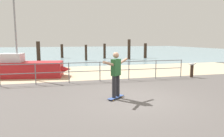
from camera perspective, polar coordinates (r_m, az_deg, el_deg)
ground_plane at (r=6.84m, az=8.86°, el=-10.77°), size 24.00×10.00×0.04m
beach_strip at (r=14.34m, az=-3.82°, el=-0.89°), size 24.00×6.00×0.04m
sea_surface at (r=42.08m, az=-10.88°, el=4.73°), size 72.00×50.00×0.04m
railing_fence at (r=10.72m, az=-7.47°, el=-0.13°), size 11.13×0.05×1.05m
sailboat at (r=13.10m, az=-22.40°, el=-0.00°), size 5.06×2.06×4.69m
skateboard at (r=7.77m, az=1.05°, el=-7.86°), size 0.75×0.66×0.08m
skateboarder at (r=7.57m, az=1.07°, el=-0.92°), size 1.18×0.98×1.65m
bollard_short at (r=12.91m, az=20.91°, el=-0.77°), size 0.18×0.18×0.71m
seagull at (r=12.86m, az=21.08°, el=1.13°), size 0.48×0.21×0.18m
groyne_post_0 at (r=22.49m, az=-19.44°, el=4.42°), size 0.38×0.38×2.01m
groyne_post_1 at (r=25.80m, az=-13.49°, el=4.63°), size 0.32×0.32×1.65m
groyne_post_2 at (r=22.11m, az=-7.10°, el=4.31°), size 0.25×0.25×1.67m
groyne_post_3 at (r=24.27m, az=-2.04°, el=4.76°), size 0.29×0.29×1.74m
groyne_post_4 at (r=23.23m, az=4.66°, el=5.19°), size 0.32×0.32×2.22m
groyne_post_5 at (r=25.05m, az=9.06°, el=4.79°), size 0.35×0.35×1.77m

